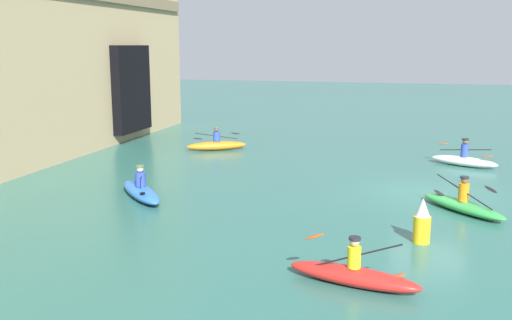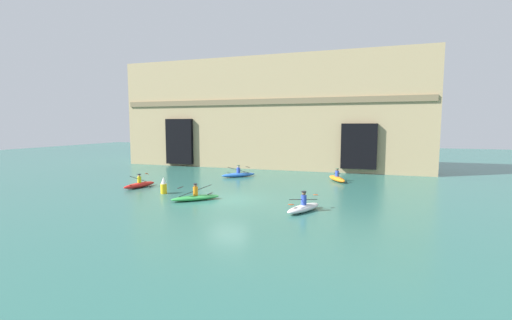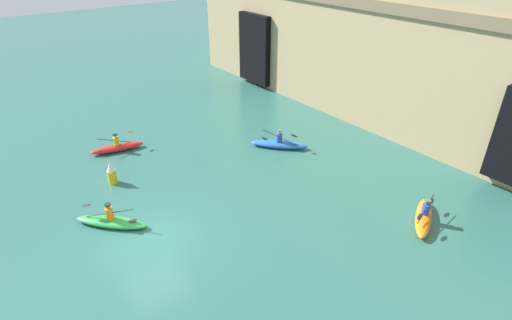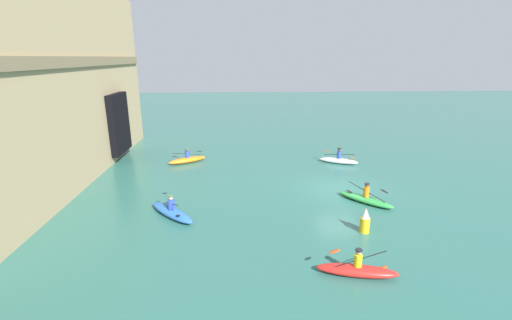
{
  "view_description": "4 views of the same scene",
  "coord_description": "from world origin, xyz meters",
  "px_view_note": "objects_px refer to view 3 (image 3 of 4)",
  "views": [
    {
      "loc": [
        -19.85,
        0.9,
        5.01
      ],
      "look_at": [
        0.77,
        6.44,
        0.71
      ],
      "focal_mm": 40.0,
      "sensor_mm": 36.0,
      "label": 1
    },
    {
      "loc": [
        8.69,
        -20.22,
        4.86
      ],
      "look_at": [
        0.4,
        4.47,
        2.19
      ],
      "focal_mm": 24.0,
      "sensor_mm": 36.0,
      "label": 2
    },
    {
      "loc": [
        12.42,
        -4.21,
        10.79
      ],
      "look_at": [
        0.69,
        4.87,
        2.39
      ],
      "focal_mm": 28.0,
      "sensor_mm": 36.0,
      "label": 3
    },
    {
      "loc": [
        -18.8,
        6.14,
        7.62
      ],
      "look_at": [
        -1.6,
        5.12,
        2.43
      ],
      "focal_mm": 24.0,
      "sensor_mm": 36.0,
      "label": 4
    }
  ],
  "objects_px": {
    "marker_buoy": "(112,173)",
    "kayak_blue": "(279,144)",
    "kayak_orange": "(424,217)",
    "kayak_green": "(111,221)",
    "kayak_red": "(117,147)"
  },
  "relations": [
    {
      "from": "marker_buoy",
      "to": "kayak_blue",
      "type": "bearing_deg",
      "value": 76.47
    },
    {
      "from": "kayak_orange",
      "to": "kayak_blue",
      "type": "bearing_deg",
      "value": 63.49
    },
    {
      "from": "kayak_orange",
      "to": "marker_buoy",
      "type": "relative_size",
      "value": 2.44
    },
    {
      "from": "kayak_green",
      "to": "marker_buoy",
      "type": "xyz_separation_m",
      "value": [
        -3.23,
        1.27,
        0.33
      ]
    },
    {
      "from": "kayak_red",
      "to": "marker_buoy",
      "type": "bearing_deg",
      "value": -101.63
    },
    {
      "from": "kayak_green",
      "to": "kayak_blue",
      "type": "xyz_separation_m",
      "value": [
        -1.06,
        10.27,
        0.02
      ]
    },
    {
      "from": "marker_buoy",
      "to": "kayak_orange",
      "type": "bearing_deg",
      "value": 40.08
    },
    {
      "from": "kayak_blue",
      "to": "kayak_orange",
      "type": "distance_m",
      "value": 9.04
    },
    {
      "from": "kayak_blue",
      "to": "kayak_green",
      "type": "bearing_deg",
      "value": -126.83
    },
    {
      "from": "kayak_red",
      "to": "kayak_orange",
      "type": "relative_size",
      "value": 1.04
    },
    {
      "from": "kayak_red",
      "to": "kayak_orange",
      "type": "distance_m",
      "value": 16.42
    },
    {
      "from": "kayak_red",
      "to": "kayak_orange",
      "type": "height_order",
      "value": "kayak_orange"
    },
    {
      "from": "kayak_blue",
      "to": "marker_buoy",
      "type": "relative_size",
      "value": 2.5
    },
    {
      "from": "kayak_green",
      "to": "marker_buoy",
      "type": "bearing_deg",
      "value": -63.65
    },
    {
      "from": "kayak_green",
      "to": "kayak_red",
      "type": "relative_size",
      "value": 0.95
    }
  ]
}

